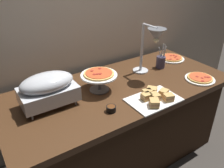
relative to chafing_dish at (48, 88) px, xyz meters
name	(u,v)px	position (x,y,z in m)	size (l,w,h in m)	color
ground_plane	(119,155)	(0.57, -0.06, -0.90)	(8.00, 8.00, 0.00)	#38332D
back_wall	(88,20)	(0.57, 0.44, 0.30)	(4.40, 0.04, 2.40)	#B7A893
buffet_table	(119,123)	(0.57, -0.06, -0.51)	(1.90, 0.84, 0.76)	#422816
chafing_dish	(48,88)	(0.00, 0.00, 0.00)	(0.39, 0.24, 0.25)	#B7BABF
heat_lamp	(154,39)	(0.89, -0.06, 0.20)	(0.15, 0.31, 0.44)	#B7BABF
pizza_plate_front	(200,78)	(1.21, -0.34, -0.13)	(0.25, 0.25, 0.03)	white
pizza_plate_center	(172,58)	(1.34, 0.12, -0.13)	(0.26, 0.26, 0.03)	white
pizza_plate_raised_stand	(99,76)	(0.40, -0.01, -0.02)	(0.28, 0.28, 0.16)	#595B60
sandwich_platter	(154,97)	(0.66, -0.36, -0.12)	(0.38, 0.26, 0.06)	white
sauce_cup_near	(111,109)	(0.32, -0.30, -0.12)	(0.07, 0.07, 0.04)	black
utensil_holder	(161,62)	(1.10, 0.04, -0.08)	(0.08, 0.08, 0.23)	#383347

